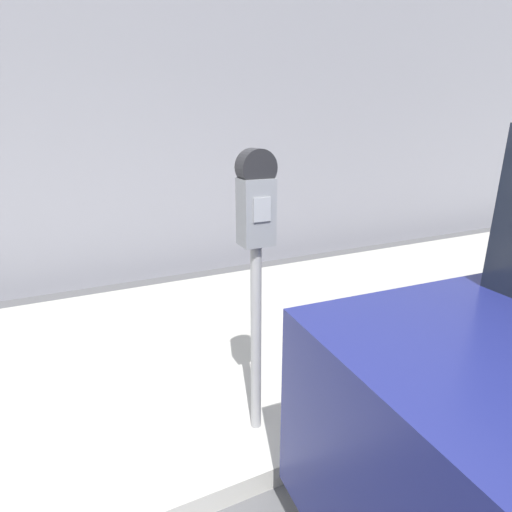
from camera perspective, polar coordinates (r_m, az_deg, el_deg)
sidewalk at (r=3.33m, az=-14.52°, el=-14.01°), size 24.00×2.80×0.13m
parking_meter at (r=1.99m, az=0.00°, el=2.25°), size 0.18×0.14×1.57m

